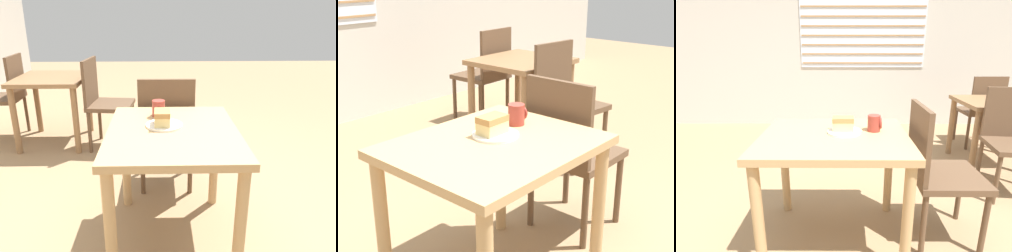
# 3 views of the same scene
# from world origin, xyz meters

# --- Properties ---
(ground_plane) EXTENTS (14.00, 14.00, 0.00)m
(ground_plane) POSITION_xyz_m (0.00, 0.00, 0.00)
(ground_plane) COLOR #997A56
(dining_table_near) EXTENTS (0.88, 0.73, 0.73)m
(dining_table_near) POSITION_xyz_m (-0.14, 0.28, 0.61)
(dining_table_near) COLOR tan
(dining_table_near) RESTS_ON ground_plane
(dining_table_far) EXTENTS (0.72, 0.68, 0.70)m
(dining_table_far) POSITION_xyz_m (1.47, 1.45, 0.57)
(dining_table_far) COLOR olive
(dining_table_far) RESTS_ON ground_plane
(chair_near_window) EXTENTS (0.42, 0.42, 0.90)m
(chair_near_window) POSITION_xyz_m (0.50, 0.30, 0.50)
(chair_near_window) COLOR brown
(chair_near_window) RESTS_ON ground_plane
(chair_far_corner) EXTENTS (0.46, 0.46, 0.90)m
(chair_far_corner) POSITION_xyz_m (1.34, 0.91, 0.50)
(chair_far_corner) COLOR brown
(chair_far_corner) RESTS_ON ground_plane
(chair_far_opposite) EXTENTS (0.43, 0.43, 0.90)m
(chair_far_opposite) POSITION_xyz_m (1.61, 1.99, 0.50)
(chair_far_opposite) COLOR brown
(chair_far_opposite) RESTS_ON ground_plane
(plate) EXTENTS (0.21, 0.21, 0.01)m
(plate) POSITION_xyz_m (-0.08, 0.32, 0.73)
(plate) COLOR white
(plate) RESTS_ON dining_table_near
(cake_slice) EXTENTS (0.13, 0.09, 0.08)m
(cake_slice) POSITION_xyz_m (-0.09, 0.33, 0.78)
(cake_slice) COLOR #E0C67F
(cake_slice) RESTS_ON plate
(coffee_mug) EXTENTS (0.09, 0.08, 0.10)m
(coffee_mug) POSITION_xyz_m (0.11, 0.35, 0.78)
(coffee_mug) COLOR #9E382D
(coffee_mug) RESTS_ON dining_table_near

